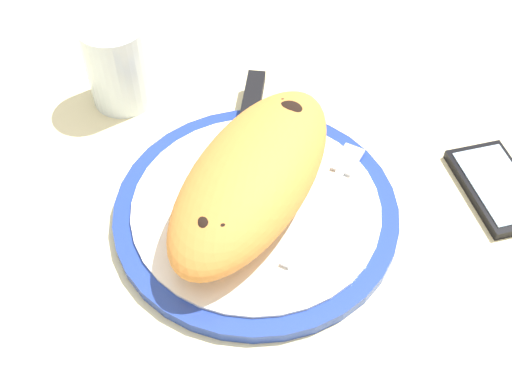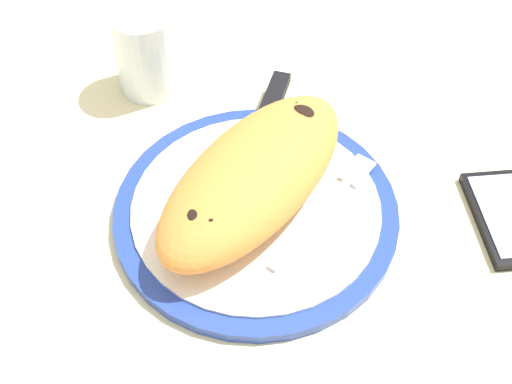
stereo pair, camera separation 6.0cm
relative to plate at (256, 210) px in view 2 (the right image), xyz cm
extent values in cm
cube|color=beige|center=(0.00, 0.00, -2.24)|extent=(150.00, 150.00, 3.00)
cylinder|color=#233D99|center=(0.00, 0.00, -0.12)|extent=(28.05, 28.05, 1.25)
cylinder|color=white|center=(0.00, 0.00, 0.66)|extent=(24.50, 24.50, 0.30)
ellipsoid|color=orange|center=(0.57, 0.63, 4.15)|extent=(25.76, 12.28, 6.69)
ellipsoid|color=black|center=(-7.30, 1.45, 6.35)|extent=(2.62, 2.36, 0.75)
ellipsoid|color=black|center=(8.18, 0.25, 6.41)|extent=(3.76, 3.75, 0.95)
ellipsoid|color=black|center=(-6.97, 0.09, 6.38)|extent=(2.27, 2.07, 0.64)
ellipsoid|color=black|center=(8.97, 1.05, 6.23)|extent=(1.76, 1.38, 0.56)
cube|color=silver|center=(0.77, -5.73, 1.01)|extent=(12.92, 1.89, 0.40)
cube|color=silver|center=(9.19, -6.38, 1.01)|extent=(4.16, 2.50, 0.40)
cube|color=silver|center=(0.73, 2.48, 1.01)|extent=(14.14, 5.65, 0.40)
cube|color=black|center=(12.49, 6.02, 1.41)|extent=(10.42, 4.88, 1.20)
cube|color=black|center=(12.79, -21.36, -0.24)|extent=(12.93, 12.08, 1.00)
cube|color=silver|center=(12.79, -21.36, 0.34)|extent=(11.26, 10.48, 0.16)
cylinder|color=silver|center=(9.76, 21.03, 4.22)|extent=(7.25, 7.25, 9.93)
cylinder|color=silver|center=(9.76, 21.03, 1.57)|extent=(6.67, 6.67, 4.22)
camera|label=1|loc=(-35.47, -15.55, 49.37)|focal=44.54mm
camera|label=2|loc=(-32.62, -20.88, 49.37)|focal=44.54mm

